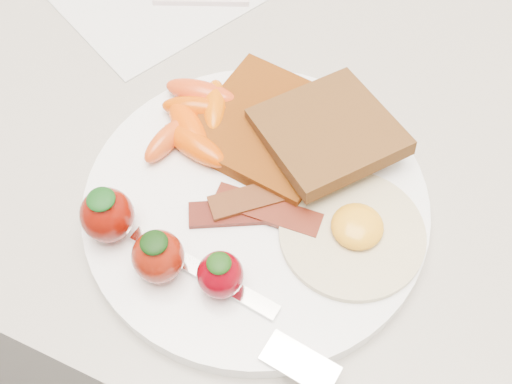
% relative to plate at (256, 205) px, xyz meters
% --- Properties ---
extents(counter, '(2.00, 0.60, 0.90)m').
position_rel_plate_xyz_m(counter, '(0.02, 0.13, -0.46)').
color(counter, gray).
rests_on(counter, ground).
extents(plate, '(0.27, 0.27, 0.02)m').
position_rel_plate_xyz_m(plate, '(0.00, 0.00, 0.00)').
color(plate, white).
rests_on(plate, counter).
extents(toast_lower, '(0.12, 0.12, 0.01)m').
position_rel_plate_xyz_m(toast_lower, '(-0.02, 0.06, 0.02)').
color(toast_lower, '#501C07').
rests_on(toast_lower, plate).
extents(toast_upper, '(0.14, 0.14, 0.02)m').
position_rel_plate_xyz_m(toast_upper, '(0.03, 0.07, 0.03)').
color(toast_upper, black).
rests_on(toast_upper, toast_lower).
extents(fried_egg, '(0.11, 0.11, 0.02)m').
position_rel_plate_xyz_m(fried_egg, '(0.08, 0.00, 0.01)').
color(fried_egg, white).
rests_on(fried_egg, plate).
extents(bacon_strips, '(0.10, 0.08, 0.01)m').
position_rel_plate_xyz_m(bacon_strips, '(0.01, -0.01, 0.01)').
color(bacon_strips, black).
rests_on(bacon_strips, plate).
extents(baby_carrots, '(0.09, 0.10, 0.02)m').
position_rel_plate_xyz_m(baby_carrots, '(-0.08, 0.04, 0.02)').
color(baby_carrots, '#C94400').
rests_on(baby_carrots, plate).
extents(strawberries, '(0.13, 0.05, 0.05)m').
position_rel_plate_xyz_m(strawberries, '(-0.05, -0.08, 0.03)').
color(strawberries, '#650B03').
rests_on(strawberries, plate).
extents(fork, '(0.18, 0.06, 0.00)m').
position_rel_plate_xyz_m(fork, '(0.03, -0.09, 0.01)').
color(fork, white).
rests_on(fork, plate).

